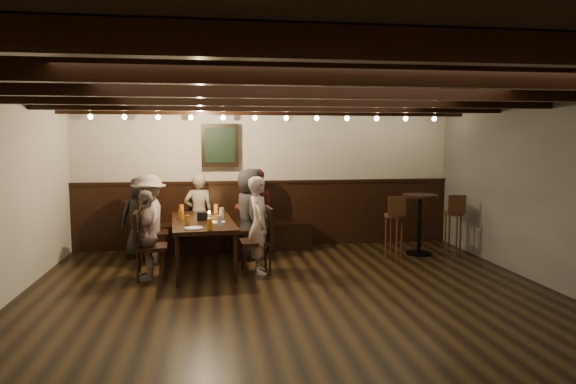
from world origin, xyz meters
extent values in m
plane|color=black|center=(0.00, 0.00, 0.00)|extent=(7.00, 7.00, 0.00)
plane|color=black|center=(0.00, 0.00, 2.40)|extent=(7.00, 7.00, 0.00)
plane|color=beige|center=(0.00, 3.50, 1.20)|extent=(6.50, 0.00, 6.50)
cube|color=black|center=(0.00, 3.46, 0.55)|extent=(6.50, 0.08, 1.10)
cube|color=black|center=(-0.80, 3.20, 0.23)|extent=(3.00, 0.45, 0.45)
cube|color=black|center=(-0.80, 3.40, 1.75)|extent=(0.62, 0.12, 0.72)
cube|color=black|center=(-0.80, 3.33, 1.75)|extent=(0.50, 0.02, 0.58)
cube|color=black|center=(0.00, -2.90, 2.31)|extent=(6.50, 0.10, 0.16)
cube|color=black|center=(0.00, -1.74, 2.31)|extent=(6.50, 0.10, 0.16)
cube|color=black|center=(0.00, -0.58, 2.31)|extent=(6.50, 0.10, 0.16)
cube|color=black|center=(0.00, 0.58, 2.31)|extent=(6.50, 0.10, 0.16)
cube|color=black|center=(0.00, 1.74, 2.31)|extent=(6.50, 0.10, 0.16)
cube|color=black|center=(0.00, 2.90, 2.31)|extent=(6.50, 0.10, 0.16)
sphere|color=#FFE099|center=(-2.75, 2.88, 2.19)|extent=(0.07, 0.07, 0.07)
sphere|color=#FFE099|center=(-1.38, 2.88, 2.19)|extent=(0.07, 0.07, 0.07)
sphere|color=#FFE099|center=(0.00, 2.88, 2.19)|extent=(0.07, 0.07, 0.07)
sphere|color=#FFE099|center=(1.38, 2.88, 2.19)|extent=(0.07, 0.07, 0.07)
sphere|color=#FFE099|center=(2.75, 2.88, 2.19)|extent=(0.07, 0.07, 0.07)
cube|color=black|center=(-1.08, 2.05, 0.67)|extent=(0.98, 1.93, 0.06)
cylinder|color=black|center=(-1.38, 1.15, 0.32)|extent=(0.06, 0.06, 0.65)
cylinder|color=black|center=(-1.51, 2.90, 0.32)|extent=(0.06, 0.06, 0.65)
cylinder|color=black|center=(-0.65, 1.20, 0.32)|extent=(0.06, 0.06, 0.65)
cylinder|color=black|center=(-0.79, 2.96, 0.32)|extent=(0.06, 0.06, 0.65)
cube|color=black|center=(-1.82, 2.45, 0.45)|extent=(0.46, 0.46, 0.05)
cube|color=black|center=(-2.01, 2.43, 0.71)|extent=(0.07, 0.43, 0.47)
cube|color=black|center=(-1.75, 1.55, 0.43)|extent=(0.44, 0.44, 0.05)
cube|color=black|center=(-1.93, 1.54, 0.68)|extent=(0.07, 0.42, 0.45)
cube|color=black|center=(-0.42, 2.55, 0.45)|extent=(0.46, 0.46, 0.05)
cube|color=black|center=(-0.23, 2.57, 0.71)|extent=(0.07, 0.43, 0.47)
cube|color=black|center=(-0.35, 1.66, 0.43)|extent=(0.45, 0.45, 0.05)
cube|color=black|center=(-0.16, 1.67, 0.69)|extent=(0.07, 0.42, 0.46)
imported|color=black|center=(-2.05, 2.88, 0.64)|extent=(0.65, 0.45, 1.28)
imported|color=gray|center=(-1.16, 3.10, 0.65)|extent=(0.49, 0.34, 1.29)
imported|color=maroon|center=(-0.25, 3.02, 0.68)|extent=(0.70, 0.57, 1.37)
imported|color=gray|center=(-1.87, 2.45, 0.67)|extent=(0.56, 0.90, 1.35)
imported|color=gray|center=(-1.80, 1.55, 0.60)|extent=(0.34, 0.72, 1.19)
imported|color=black|center=(-0.37, 2.56, 0.70)|extent=(0.50, 0.72, 1.40)
imported|color=#B9A49C|center=(-0.30, 1.66, 0.67)|extent=(0.36, 0.51, 1.35)
cylinder|color=#BF7219|center=(-1.42, 2.73, 0.77)|extent=(0.07, 0.07, 0.14)
cylinder|color=#BF7219|center=(-0.88, 2.72, 0.77)|extent=(0.07, 0.07, 0.14)
cylinder|color=#BF7219|center=(-1.39, 2.13, 0.77)|extent=(0.07, 0.07, 0.14)
cylinder|color=silver|center=(-0.80, 2.28, 0.77)|extent=(0.07, 0.07, 0.14)
cylinder|color=#BF7219|center=(-1.27, 1.59, 0.77)|extent=(0.07, 0.07, 0.14)
cylinder|color=silver|center=(-0.84, 1.52, 0.77)|extent=(0.07, 0.07, 0.14)
cylinder|color=#BF7219|center=(-0.97, 1.26, 0.77)|extent=(0.07, 0.07, 0.14)
cylinder|color=white|center=(-1.18, 1.34, 0.71)|extent=(0.24, 0.24, 0.01)
cylinder|color=white|center=(-0.88, 1.77, 0.71)|extent=(0.24, 0.24, 0.01)
cube|color=black|center=(-1.08, 2.00, 0.76)|extent=(0.15, 0.10, 0.12)
cylinder|color=beige|center=(-0.99, 2.36, 0.73)|extent=(0.05, 0.05, 0.05)
cylinder|color=black|center=(2.35, 2.43, 0.02)|extent=(0.40, 0.40, 0.04)
cylinder|color=black|center=(2.35, 2.43, 0.48)|extent=(0.06, 0.06, 0.92)
cylinder|color=black|center=(2.35, 2.43, 0.95)|extent=(0.55, 0.55, 0.05)
cylinder|color=#3A1F12|center=(1.85, 2.23, 0.68)|extent=(0.31, 0.31, 0.05)
cube|color=#3A1F12|center=(1.84, 2.08, 0.84)|extent=(0.28, 0.05, 0.29)
cylinder|color=#3A1F12|center=(2.85, 2.28, 0.68)|extent=(0.31, 0.31, 0.05)
cube|color=#3A1F12|center=(2.83, 2.13, 0.84)|extent=(0.28, 0.06, 0.29)
camera|label=1|loc=(-0.92, -5.31, 1.87)|focal=32.00mm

